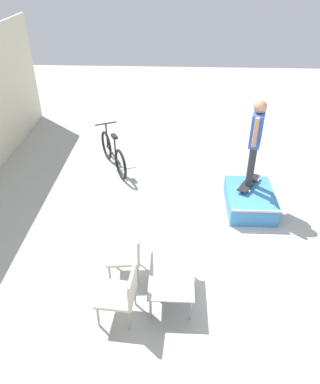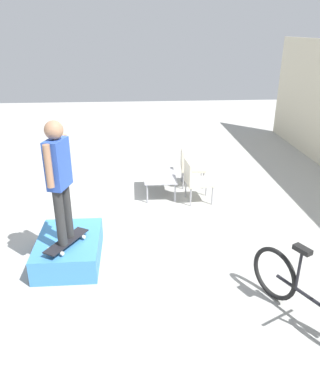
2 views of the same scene
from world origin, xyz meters
The scene contains 8 objects.
ground_plane centered at (0.00, 0.00, 0.00)m, with size 24.00×24.00×0.00m, color #A8A8A3.
skate_ramp_box centered at (1.29, -0.87, 0.19)m, with size 1.30×0.91×0.40m.
skateboard_on_ramp centered at (1.52, -0.85, 0.46)m, with size 0.78×0.57×0.07m.
person_skater centered at (1.52, -0.85, 1.49)m, with size 0.55×0.30×1.72m.
coffee_table centered at (-1.08, 0.67, 0.38)m, with size 0.99×0.66×0.42m.
patio_chair_left centered at (-1.50, 1.35, 0.48)m, with size 0.56×0.56×0.85m.
patio_chair_right centered at (-0.66, 1.35, 0.48)m, with size 0.56×0.56×0.85m.
bicycle centered at (2.83, 2.14, 0.38)m, with size 1.62×0.86×0.99m.
Camera 1 is at (-5.04, 0.66, 4.49)m, focal length 35.00 mm.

